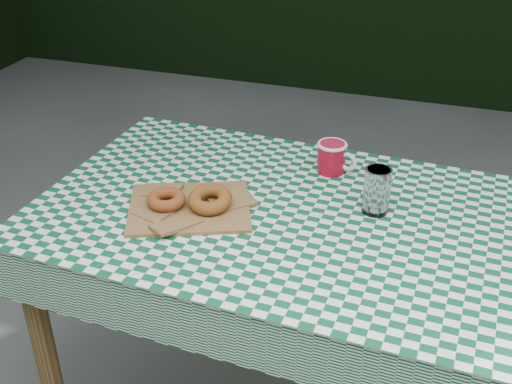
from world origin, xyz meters
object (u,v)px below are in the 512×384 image
(coffee_mug, at_px, (332,158))
(table, at_px, (270,320))
(paper_bag, at_px, (190,207))
(drinking_glass, at_px, (377,191))

(coffee_mug, bearing_deg, table, -99.66)
(paper_bag, bearing_deg, coffee_mug, 46.11)
(table, bearing_deg, paper_bag, -157.54)
(table, relative_size, drinking_glass, 9.68)
(paper_bag, height_order, drinking_glass, drinking_glass)
(table, xyz_separation_m, paper_bag, (-0.20, -0.07, 0.39))
(coffee_mug, distance_m, drinking_glass, 0.24)
(table, height_order, paper_bag, paper_bag)
(table, relative_size, coffee_mug, 7.47)
(paper_bag, relative_size, drinking_glass, 2.52)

